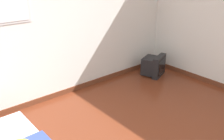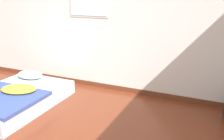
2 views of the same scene
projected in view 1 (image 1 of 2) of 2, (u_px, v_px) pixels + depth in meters
wall_back at (35, 24)px, 3.72m from camera, size 7.90×0.08×2.60m
crt_tv at (154, 66)px, 5.13m from camera, size 0.54×0.51×0.43m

